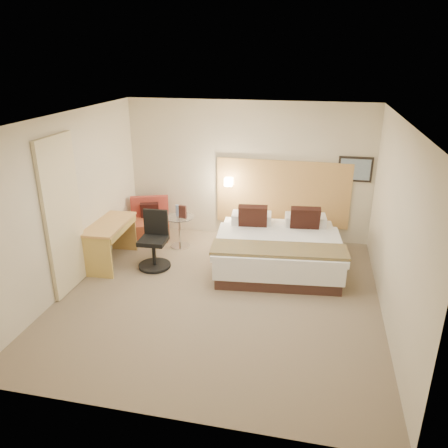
% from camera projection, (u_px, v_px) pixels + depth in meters
% --- Properties ---
extents(floor, '(4.80, 5.00, 0.02)m').
position_uv_depth(floor, '(220.00, 296.00, 6.77)').
color(floor, '#786650').
rests_on(floor, ground).
extents(ceiling, '(4.80, 5.00, 0.02)m').
position_uv_depth(ceiling, '(219.00, 118.00, 5.78)').
color(ceiling, white).
rests_on(ceiling, floor).
extents(wall_back, '(4.80, 0.02, 2.70)m').
position_uv_depth(wall_back, '(248.00, 171.00, 8.56)').
color(wall_back, beige).
rests_on(wall_back, floor).
extents(wall_front, '(4.80, 0.02, 2.70)m').
position_uv_depth(wall_front, '(159.00, 306.00, 3.99)').
color(wall_front, beige).
rests_on(wall_front, floor).
extents(wall_left, '(0.02, 5.00, 2.70)m').
position_uv_depth(wall_left, '(68.00, 203.00, 6.75)').
color(wall_left, beige).
rests_on(wall_left, floor).
extents(wall_right, '(0.02, 5.00, 2.70)m').
position_uv_depth(wall_right, '(396.00, 227.00, 5.80)').
color(wall_right, beige).
rests_on(wall_right, floor).
extents(headboard_panel, '(2.60, 0.04, 1.30)m').
position_uv_depth(headboard_panel, '(282.00, 193.00, 8.53)').
color(headboard_panel, tan).
rests_on(headboard_panel, wall_back).
extents(art_frame, '(0.62, 0.03, 0.47)m').
position_uv_depth(art_frame, '(355.00, 169.00, 8.08)').
color(art_frame, black).
rests_on(art_frame, wall_back).
extents(art_canvas, '(0.54, 0.01, 0.39)m').
position_uv_depth(art_canvas, '(355.00, 169.00, 8.06)').
color(art_canvas, gray).
rests_on(art_canvas, wall_back).
extents(lamp_arm, '(0.02, 0.12, 0.02)m').
position_uv_depth(lamp_arm, '(229.00, 181.00, 8.62)').
color(lamp_arm, silver).
rests_on(lamp_arm, wall_back).
extents(lamp_shade, '(0.15, 0.15, 0.15)m').
position_uv_depth(lamp_shade, '(229.00, 182.00, 8.57)').
color(lamp_shade, '#F5E4BF').
rests_on(lamp_shade, wall_back).
extents(curtain, '(0.06, 0.90, 2.42)m').
position_uv_depth(curtain, '(63.00, 216.00, 6.56)').
color(curtain, beige).
rests_on(curtain, wall_left).
extents(bottle_a, '(0.08, 0.08, 0.22)m').
position_uv_depth(bottle_a, '(177.00, 210.00, 8.28)').
color(bottle_a, '#859ECE').
rests_on(bottle_a, side_table).
extents(menu_folder, '(0.15, 0.08, 0.24)m').
position_uv_depth(menu_folder, '(183.00, 212.00, 8.18)').
color(menu_folder, '#3D1D19').
rests_on(menu_folder, side_table).
extents(bed, '(2.29, 2.25, 1.03)m').
position_uv_depth(bed, '(278.00, 248.00, 7.63)').
color(bed, '#3C241E').
rests_on(bed, floor).
extents(lounge_chair, '(0.94, 0.88, 0.80)m').
position_uv_depth(lounge_chair, '(150.00, 222.00, 8.81)').
color(lounge_chair, olive).
rests_on(lounge_chair, floor).
extents(side_table, '(0.65, 0.65, 0.61)m').
position_uv_depth(side_table, '(180.00, 230.00, 8.37)').
color(side_table, silver).
rests_on(side_table, floor).
extents(desk, '(0.62, 1.25, 0.76)m').
position_uv_depth(desk, '(111.00, 231.00, 7.62)').
color(desk, tan).
rests_on(desk, floor).
extents(desk_chair, '(0.59, 0.59, 0.99)m').
position_uv_depth(desk_chair, '(154.00, 245.00, 7.56)').
color(desk_chair, black).
rests_on(desk_chair, floor).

